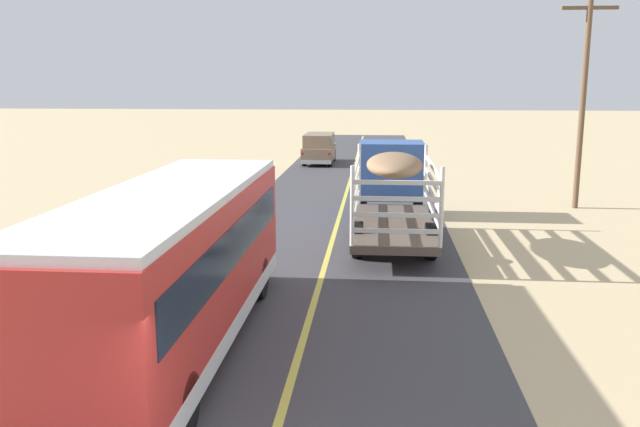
{
  "coord_description": "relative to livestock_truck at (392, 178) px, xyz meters",
  "views": [
    {
      "loc": [
        1.47,
        -6.04,
        5.24
      ],
      "look_at": [
        0.0,
        10.71,
        1.88
      ],
      "focal_mm": 37.13,
      "sensor_mm": 36.0,
      "label": 1
    }
  ],
  "objects": [
    {
      "name": "livestock_truck",
      "position": [
        0.0,
        0.0,
        0.0
      ],
      "size": [
        2.53,
        9.7,
        3.02
      ],
      "color": "#3359A5",
      "rests_on": "road_surface"
    },
    {
      "name": "car_far",
      "position": [
        -4.32,
        18.61,
        -0.7
      ],
      "size": [
        1.9,
        4.62,
        1.93
      ],
      "color": "#8C7259",
      "rests_on": "road_surface"
    },
    {
      "name": "bus",
      "position": [
        -4.47,
        -11.8,
        -0.04
      ],
      "size": [
        2.54,
        10.0,
        3.21
      ],
      "color": "red",
      "rests_on": "road_surface"
    },
    {
      "name": "power_pole_mid",
      "position": [
        7.8,
        4.35,
        2.87
      ],
      "size": [
        2.2,
        0.24,
        8.72
      ],
      "color": "brown",
      "rests_on": "ground"
    }
  ]
}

